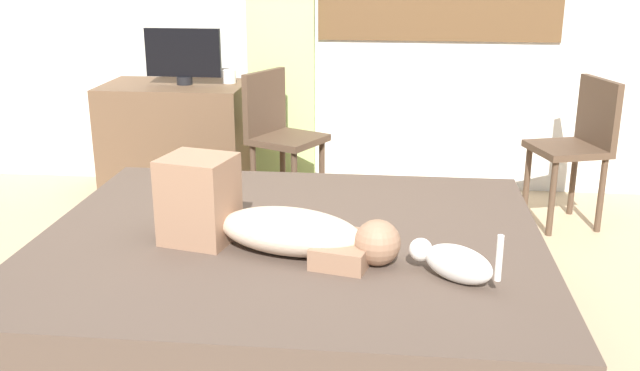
% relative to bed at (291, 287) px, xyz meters
% --- Properties ---
extents(ground_plane, '(16.00, 16.00, 0.00)m').
position_rel_bed_xyz_m(ground_plane, '(-0.04, -0.13, -0.22)').
color(ground_plane, tan).
extents(bed, '(2.08, 1.80, 0.45)m').
position_rel_bed_xyz_m(bed, '(0.00, 0.00, 0.00)').
color(bed, brown).
rests_on(bed, ground).
extents(person_lying, '(0.94, 0.44, 0.34)m').
position_rel_bed_xyz_m(person_lying, '(-0.07, -0.15, 0.34)').
color(person_lying, '#CCB299').
rests_on(person_lying, bed).
extents(cat, '(0.31, 0.25, 0.21)m').
position_rel_bed_xyz_m(cat, '(0.62, -0.35, 0.30)').
color(cat, silver).
rests_on(cat, bed).
extents(desk, '(0.90, 0.56, 0.74)m').
position_rel_bed_xyz_m(desk, '(-1.00, 1.76, 0.15)').
color(desk, brown).
rests_on(desk, ground).
extents(tv_monitor, '(0.48, 0.10, 0.35)m').
position_rel_bed_xyz_m(tv_monitor, '(-0.93, 1.76, 0.70)').
color(tv_monitor, black).
rests_on(tv_monitor, desk).
extents(cup, '(0.08, 0.08, 0.08)m').
position_rel_bed_xyz_m(cup, '(-0.66, 1.84, 0.56)').
color(cup, white).
rests_on(cup, desk).
extents(chair_by_desk, '(0.51, 0.51, 0.86)m').
position_rel_bed_xyz_m(chair_by_desk, '(-0.30, 1.55, 0.29)').
color(chair_by_desk, '#4C3828').
rests_on(chair_by_desk, ground).
extents(chair_spare, '(0.48, 0.48, 0.86)m').
position_rel_bed_xyz_m(chair_spare, '(1.46, 1.49, 0.29)').
color(chair_spare, '#4C3828').
rests_on(chair_spare, ground).
extents(curtain_left, '(0.44, 0.06, 2.49)m').
position_rel_bed_xyz_m(curtain_left, '(-0.35, 2.04, 1.02)').
color(curtain_left, '#ADCC75').
rests_on(curtain_left, ground).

